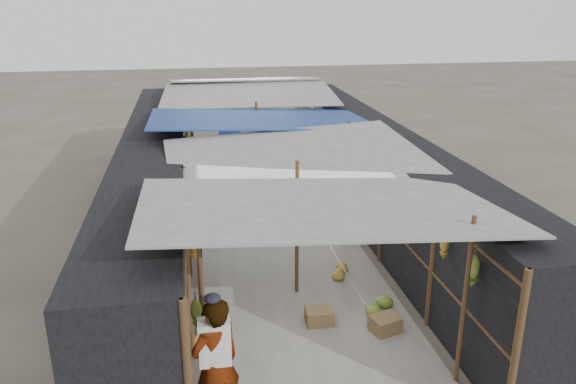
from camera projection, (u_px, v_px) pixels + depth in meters
aisle_slab at (270, 223)px, 13.98m from camera, size 3.60×16.00×0.02m
stall_left at (156, 185)px, 13.16m from camera, size 1.40×15.00×2.30m
stall_right at (376, 174)px, 14.05m from camera, size 1.40×15.00×2.30m
crate_near at (319, 316)px, 9.63m from camera, size 0.48×0.39×0.28m
crate_mid at (385, 324)px, 9.39m from camera, size 0.56×0.50×0.28m
crate_back at (230, 196)px, 15.44m from camera, size 0.60×0.55×0.31m
black_basin at (302, 178)px, 17.20m from camera, size 0.59×0.59×0.18m
vendor_elderly at (216, 365)px, 7.06m from camera, size 0.82×0.72×1.88m
shopper_blue at (269, 199)px, 13.25m from camera, size 0.92×0.78×1.65m
vendor_seated at (313, 173)px, 16.68m from camera, size 0.33×0.52×0.78m
market_canopy at (268, 125)px, 13.52m from camera, size 5.62×15.20×2.77m
hanging_bananas at (261, 158)px, 13.56m from camera, size 3.96×13.44×0.85m
floor_bananas at (272, 208)px, 14.61m from camera, size 3.75×10.45×0.33m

